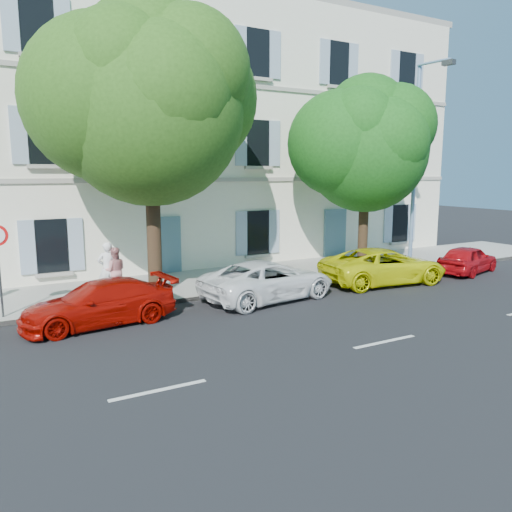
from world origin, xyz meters
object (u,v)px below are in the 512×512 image
street_lamp (418,155)px  pedestrian_b (115,271)px  tree_left (150,112)px  car_yellow_supercar (384,266)px  car_red_hatchback (468,259)px  pedestrian_a (108,268)px  car_red_coupe (99,303)px  car_white_coupe (268,280)px  tree_right (366,151)px

street_lamp → pedestrian_b: (-12.86, 1.27, -4.10)m
tree_left → street_lamp: tree_left is taller
tree_left → street_lamp: size_ratio=1.09×
car_yellow_supercar → car_red_hatchback: size_ratio=1.40×
pedestrian_b → pedestrian_a: bearing=-7.1°
car_yellow_supercar → pedestrian_a: pedestrian_a is taller
car_red_coupe → pedestrian_a: bearing=157.1°
car_red_coupe → tree_left: (2.27, 1.96, 5.60)m
car_white_coupe → pedestrian_a: 5.53m
street_lamp → pedestrian_b: bearing=174.4°
car_red_hatchback → pedestrian_b: bearing=62.6°
car_yellow_supercar → pedestrian_b: 10.14m
pedestrian_b → car_yellow_supercar: bearing=173.1°
tree_right → street_lamp: bearing=-11.2°
street_lamp → car_white_coupe: bearing=-170.1°
car_red_coupe → car_yellow_supercar: bearing=85.0°
car_red_coupe → pedestrian_b: 3.10m
street_lamp → tree_right: bearing=168.8°
tree_left → pedestrian_b: size_ratio=5.80×
car_red_coupe → pedestrian_a: pedestrian_a is taller
car_red_hatchback → pedestrian_a: pedestrian_a is taller
street_lamp → pedestrian_b: street_lamp is taller
car_yellow_supercar → tree_right: (0.59, 1.96, 4.47)m
car_red_hatchback → tree_left: 14.50m
car_red_coupe → tree_left: 6.35m
car_red_coupe → car_white_coupe: (5.66, 0.14, 0.04)m
street_lamp → car_red_coupe: bearing=-173.5°
car_white_coupe → car_yellow_supercar: bearing=-98.4°
car_red_hatchback → pedestrian_b: 14.67m
car_red_hatchback → tree_right: tree_right is taller
car_yellow_supercar → tree_right: tree_right is taller
car_red_coupe → street_lamp: 14.76m
car_red_coupe → car_red_hatchback: car_red_coupe is taller
car_red_coupe → car_red_hatchback: size_ratio=1.21×
car_red_hatchback → tree_right: size_ratio=0.46×
car_yellow_supercar → car_red_hatchback: car_yellow_supercar is taller
car_yellow_supercar → street_lamp: size_ratio=0.58×
tree_right → car_yellow_supercar: bearing=-106.9°
tree_right → pedestrian_a: (-10.58, 0.84, -4.11)m
car_red_hatchback → pedestrian_a: (-14.58, 3.02, 0.45)m
tree_right → pedestrian_b: tree_right is taller
car_red_coupe → street_lamp: size_ratio=0.50×
pedestrian_a → pedestrian_b: 0.25m
car_red_hatchback → tree_left: size_ratio=0.38×
pedestrian_a → car_white_coupe: bearing=150.9°
pedestrian_b → car_white_coupe: bearing=157.8°
car_white_coupe → tree_left: 6.76m
car_white_coupe → pedestrian_b: bearing=50.6°
car_yellow_supercar → tree_left: bearing=84.6°
car_white_coupe → pedestrian_b: size_ratio=2.96×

